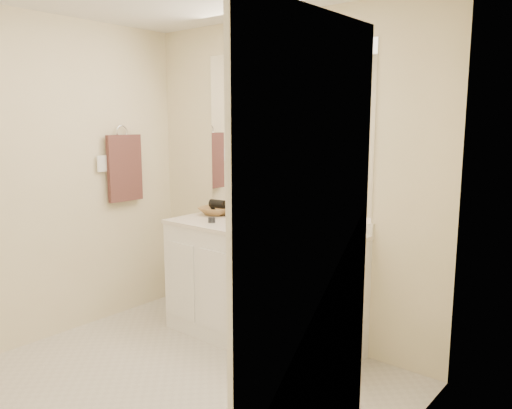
% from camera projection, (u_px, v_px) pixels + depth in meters
% --- Properties ---
extents(floor, '(2.60, 2.60, 0.00)m').
position_uv_depth(floor, '(152.00, 399.00, 2.97)').
color(floor, silver).
rests_on(floor, ground).
extents(wall_back, '(2.60, 0.02, 2.40)m').
position_uv_depth(wall_back, '(283.00, 180.00, 3.77)').
color(wall_back, '#FEF0C6').
rests_on(wall_back, floor).
extents(wall_left, '(0.02, 2.60, 2.40)m').
position_uv_depth(wall_left, '(31.00, 182.00, 3.59)').
color(wall_left, '#FEF0C6').
rests_on(wall_left, floor).
extents(wall_right, '(0.02, 2.60, 2.40)m').
position_uv_depth(wall_right, '(353.00, 233.00, 1.96)').
color(wall_right, '#FEF0C6').
rests_on(wall_right, floor).
extents(vanity_cabinet, '(1.50, 0.55, 0.85)m').
position_uv_depth(vanity_cabinet, '(260.00, 287.00, 3.68)').
color(vanity_cabinet, white).
rests_on(vanity_cabinet, floor).
extents(countertop, '(1.52, 0.57, 0.03)m').
position_uv_depth(countertop, '(260.00, 229.00, 3.61)').
color(countertop, white).
rests_on(countertop, vanity_cabinet).
extents(backsplash, '(1.52, 0.03, 0.08)m').
position_uv_depth(backsplash, '(282.00, 216.00, 3.80)').
color(backsplash, white).
rests_on(backsplash, countertop).
extents(sink_basin, '(0.37, 0.37, 0.02)m').
position_uv_depth(sink_basin, '(259.00, 229.00, 3.60)').
color(sink_basin, '#B3AB9C').
rests_on(sink_basin, countertop).
extents(faucet, '(0.02, 0.02, 0.11)m').
position_uv_depth(faucet, '(274.00, 216.00, 3.72)').
color(faucet, silver).
rests_on(faucet, countertop).
extents(mirror, '(1.48, 0.01, 1.20)m').
position_uv_depth(mirror, '(283.00, 131.00, 3.70)').
color(mirror, white).
rests_on(mirror, wall_back).
extents(blue_mug, '(0.09, 0.09, 0.12)m').
position_uv_depth(blue_mug, '(265.00, 214.00, 3.78)').
color(blue_mug, navy).
rests_on(blue_mug, countertop).
extents(tan_cup, '(0.08, 0.08, 0.10)m').
position_uv_depth(tan_cup, '(290.00, 221.00, 3.58)').
color(tan_cup, tan).
rests_on(tan_cup, countertop).
extents(toothbrush, '(0.02, 0.04, 0.18)m').
position_uv_depth(toothbrush, '(291.00, 207.00, 3.56)').
color(toothbrush, '#E13B5F').
rests_on(toothbrush, tan_cup).
extents(mouthwash_bottle, '(0.08, 0.08, 0.16)m').
position_uv_depth(mouthwash_bottle, '(301.00, 220.00, 3.46)').
color(mouthwash_bottle, '#0B678C').
rests_on(mouthwash_bottle, countertop).
extents(clear_pump_bottle, '(0.09, 0.09, 0.18)m').
position_uv_depth(clear_pump_bottle, '(332.00, 221.00, 3.34)').
color(clear_pump_bottle, silver).
rests_on(clear_pump_bottle, countertop).
extents(soap_dish, '(0.12, 0.10, 0.01)m').
position_uv_depth(soap_dish, '(294.00, 235.00, 3.31)').
color(soap_dish, silver).
rests_on(soap_dish, countertop).
extents(green_soap, '(0.08, 0.06, 0.03)m').
position_uv_depth(green_soap, '(294.00, 233.00, 3.31)').
color(green_soap, '#A9E337').
rests_on(green_soap, soap_dish).
extents(orange_comb, '(0.13, 0.05, 0.01)m').
position_uv_depth(orange_comb, '(267.00, 235.00, 3.33)').
color(orange_comb, orange).
rests_on(orange_comb, countertop).
extents(dark_jar, '(0.07, 0.07, 0.04)m').
position_uv_depth(dark_jar, '(212.00, 220.00, 3.76)').
color(dark_jar, '#222327').
rests_on(dark_jar, countertop).
extents(extra_white_bottle, '(0.06, 0.06, 0.16)m').
position_uv_depth(extra_white_bottle, '(236.00, 210.00, 3.82)').
color(extra_white_bottle, silver).
rests_on(extra_white_bottle, countertop).
extents(soap_bottle_white, '(0.08, 0.08, 0.18)m').
position_uv_depth(soap_bottle_white, '(249.00, 207.00, 3.92)').
color(soap_bottle_white, silver).
rests_on(soap_bottle_white, countertop).
extents(soap_bottle_cream, '(0.09, 0.09, 0.19)m').
position_uv_depth(soap_bottle_cream, '(238.00, 205.00, 3.95)').
color(soap_bottle_cream, beige).
rests_on(soap_bottle_cream, countertop).
extents(soap_bottle_yellow, '(0.16, 0.16, 0.16)m').
position_uv_depth(soap_bottle_yellow, '(236.00, 206.00, 4.02)').
color(soap_bottle_yellow, '#E4AE58').
rests_on(soap_bottle_yellow, countertop).
extents(wicker_basket, '(0.31, 0.31, 0.07)m').
position_uv_depth(wicker_basket, '(216.00, 211.00, 4.08)').
color(wicker_basket, olive).
rests_on(wicker_basket, countertop).
extents(hair_dryer, '(0.15, 0.08, 0.07)m').
position_uv_depth(hair_dryer, '(218.00, 204.00, 4.06)').
color(hair_dryer, black).
rests_on(hair_dryer, wicker_basket).
extents(towel_ring, '(0.01, 0.11, 0.11)m').
position_uv_depth(towel_ring, '(122.00, 132.00, 4.11)').
color(towel_ring, silver).
rests_on(towel_ring, wall_left).
extents(hand_towel, '(0.04, 0.32, 0.55)m').
position_uv_depth(hand_towel, '(125.00, 168.00, 4.14)').
color(hand_towel, '#361E1D').
rests_on(hand_towel, towel_ring).
extents(switch_plate, '(0.01, 0.08, 0.13)m').
position_uv_depth(switch_plate, '(102.00, 164.00, 4.00)').
color(switch_plate, white).
rests_on(switch_plate, wall_left).
extents(door, '(0.02, 0.82, 2.00)m').
position_uv_depth(door, '(308.00, 301.00, 1.77)').
color(door, white).
rests_on(door, floor).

